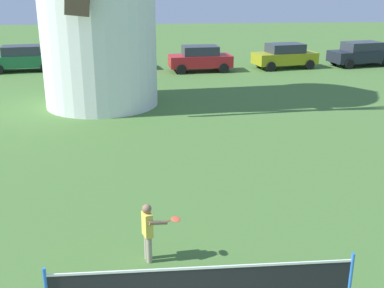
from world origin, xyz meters
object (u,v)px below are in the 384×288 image
parked_car_blue (114,57)px  parked_car_black (361,53)px  parked_car_green (22,58)px  player_far (149,229)px  parked_car_red (200,58)px  tennis_net (202,283)px  parked_car_mustard (285,56)px

parked_car_blue → parked_car_black: same height
parked_car_green → parked_car_blue: bearing=0.1°
player_far → parked_car_red: (3.15, 20.91, 0.10)m
parked_car_blue → parked_car_red: size_ratio=1.04×
tennis_net → parked_car_blue: (-3.08, 23.77, 0.12)m
parked_car_red → parked_car_mustard: same height
parked_car_green → parked_car_mustard: 16.46m
parked_car_blue → parked_car_black: bearing=0.3°
parked_car_red → parked_car_blue: bearing=169.0°
tennis_net → parked_car_blue: 23.97m
player_far → parked_car_mustard: 23.23m
tennis_net → player_far: 2.02m
parked_car_green → parked_car_mustard: same height
parked_car_green → parked_car_black: bearing=0.2°
player_far → parked_car_red: parked_car_red is taller
parked_car_black → parked_car_red: bearing=-174.1°
parked_car_green → tennis_net: bearing=-69.9°
parked_car_black → tennis_net: bearing=-118.6°
tennis_net → parked_car_black: 27.17m
player_far → parked_car_mustard: parked_car_mustard is taller
parked_car_black → parked_car_mustard: bearing=-174.9°
parked_car_green → parked_car_black: size_ratio=0.96×
player_far → parked_car_black: 26.05m
tennis_net → parked_car_red: parked_car_red is taller
player_far → tennis_net: bearing=-64.4°
player_far → parked_car_mustard: size_ratio=0.29×
parked_car_mustard → parked_car_black: size_ratio=0.95×
parked_car_green → player_far: bearing=-70.4°
parked_car_green → parked_car_red: same height
parked_car_red → parked_car_mustard: bearing=6.7°
tennis_net → player_far: size_ratio=4.05×
parked_car_red → parked_car_black: 10.81m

